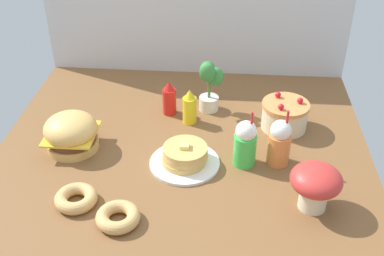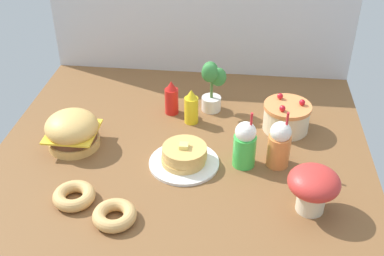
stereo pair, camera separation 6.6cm
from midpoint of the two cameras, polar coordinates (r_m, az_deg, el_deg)
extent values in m
cube|color=brown|center=(2.46, -2.22, -4.82)|extent=(1.98, 2.15, 0.02)
cube|color=silver|center=(3.17, -0.16, 14.26)|extent=(1.98, 0.03, 0.93)
cylinder|color=#DBA859|center=(2.66, -14.59, -1.84)|extent=(0.27, 0.27, 0.05)
cylinder|color=#59331E|center=(2.63, -14.72, -1.09)|extent=(0.25, 0.25, 0.04)
cube|color=yellow|center=(2.62, -14.79, -0.67)|extent=(0.26, 0.26, 0.01)
ellipsoid|color=#E5B260|center=(2.60, -14.90, -0.07)|extent=(0.28, 0.28, 0.16)
cylinder|color=white|center=(2.47, -1.64, -4.16)|extent=(0.36, 0.36, 0.02)
cylinder|color=#E0AD5B|center=(2.45, -1.73, -3.75)|extent=(0.22, 0.22, 0.03)
cylinder|color=#E0AD5B|center=(2.44, -1.60, -3.13)|extent=(0.23, 0.23, 0.03)
cylinder|color=#E0AD5B|center=(2.42, -1.60, -2.58)|extent=(0.23, 0.23, 0.03)
cube|color=#F7E072|center=(2.40, -1.68, -2.14)|extent=(0.05, 0.05, 0.02)
cylinder|color=beige|center=(2.75, 10.20, 1.27)|extent=(0.25, 0.25, 0.14)
cylinder|color=#EA8C4C|center=(2.71, 10.37, 2.68)|extent=(0.26, 0.26, 0.02)
sphere|color=red|center=(2.71, 12.00, 3.19)|extent=(0.03, 0.03, 0.03)
sphere|color=red|center=(2.75, 9.46, 3.90)|extent=(0.03, 0.03, 0.03)
sphere|color=red|center=(2.64, 9.79, 2.48)|extent=(0.03, 0.03, 0.03)
cylinder|color=red|center=(2.84, -3.35, 3.15)|extent=(0.08, 0.08, 0.16)
cone|color=red|center=(2.79, -3.42, 5.02)|extent=(0.06, 0.06, 0.05)
cylinder|color=yellow|center=(2.75, -0.97, 2.12)|extent=(0.08, 0.08, 0.16)
cone|color=yellow|center=(2.70, -0.99, 4.03)|extent=(0.06, 0.06, 0.05)
cylinder|color=green|center=(2.44, 5.49, -2.58)|extent=(0.12, 0.12, 0.17)
sphere|color=white|center=(2.37, 5.63, -0.37)|extent=(0.11, 0.11, 0.11)
cylinder|color=red|center=(2.35, 6.24, 0.30)|extent=(0.01, 0.04, 0.17)
cylinder|color=orange|center=(2.46, 9.47, -2.48)|extent=(0.12, 0.12, 0.17)
sphere|color=white|center=(2.40, 9.71, -0.28)|extent=(0.11, 0.11, 0.11)
cylinder|color=red|center=(2.38, 10.35, 0.37)|extent=(0.01, 0.03, 0.17)
torus|color=tan|center=(2.30, -14.37, -8.09)|extent=(0.20, 0.20, 0.06)
torus|color=brown|center=(2.29, -14.39, -8.01)|extent=(0.19, 0.19, 0.05)
torus|color=tan|center=(2.17, -9.63, -10.36)|extent=(0.20, 0.20, 0.06)
torus|color=#F2E5C6|center=(2.17, -9.64, -10.28)|extent=(0.19, 0.19, 0.05)
cylinder|color=white|center=(2.89, 1.36, 2.95)|extent=(0.12, 0.12, 0.08)
cylinder|color=#4C7238|center=(2.84, 1.39, 4.97)|extent=(0.02, 0.02, 0.15)
ellipsoid|color=#38843D|center=(2.81, 2.16, 6.09)|extent=(0.10, 0.06, 0.12)
ellipsoid|color=#38843D|center=(2.83, 1.18, 6.82)|extent=(0.10, 0.06, 0.12)
ellipsoid|color=#38843D|center=(2.76, 1.15, 6.56)|extent=(0.10, 0.06, 0.12)
cylinder|color=beige|center=(2.25, 13.31, -8.05)|extent=(0.13, 0.13, 0.11)
ellipsoid|color=red|center=(2.19, 13.66, -5.99)|extent=(0.23, 0.23, 0.13)
camera|label=1|loc=(0.03, -90.77, -0.51)|focal=45.06mm
camera|label=2|loc=(0.03, 89.23, 0.51)|focal=45.06mm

